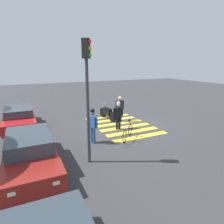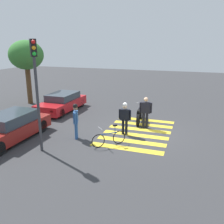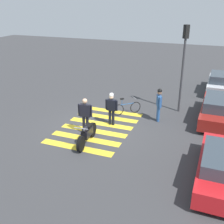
{
  "view_description": "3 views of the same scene",
  "coord_description": "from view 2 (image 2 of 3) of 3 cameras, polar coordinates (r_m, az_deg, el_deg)",
  "views": [
    {
      "loc": [
        -10.66,
        5.84,
        3.98
      ],
      "look_at": [
        0.22,
        0.62,
        0.91
      ],
      "focal_mm": 31.1,
      "sensor_mm": 36.0,
      "label": 1
    },
    {
      "loc": [
        -12.28,
        -2.77,
        4.72
      ],
      "look_at": [
        0.9,
        1.77,
        0.72
      ],
      "focal_mm": 39.46,
      "sensor_mm": 36.0,
      "label": 2
    },
    {
      "loc": [
        11.58,
        5.31,
        6.07
      ],
      "look_at": [
        0.24,
        0.9,
        1.06
      ],
      "focal_mm": 44.18,
      "sensor_mm": 36.0,
      "label": 3
    }
  ],
  "objects": [
    {
      "name": "police_motorcycle",
      "position": [
        14.94,
        6.47,
        -0.62
      ],
      "size": [
        2.14,
        0.62,
        1.06
      ],
      "color": "black",
      "rests_on": "ground_plane"
    },
    {
      "name": "street_tree_far",
      "position": [
        20.12,
        -19.26,
        12.21
      ],
      "size": [
        2.58,
        2.58,
        4.86
      ],
      "color": "brown",
      "rests_on": "ground_plane"
    },
    {
      "name": "car_red_convertible",
      "position": [
        17.68,
        -11.52,
        2.19
      ],
      "size": [
        4.31,
        1.84,
        1.24
      ],
      "color": "black",
      "rests_on": "ground_plane"
    },
    {
      "name": "ground_plane",
      "position": [
        13.45,
        5.9,
        -4.65
      ],
      "size": [
        60.0,
        60.0,
        0.0
      ],
      "primitive_type": "plane",
      "color": "#38383A"
    },
    {
      "name": "officer_on_foot",
      "position": [
        13.83,
        7.79,
        0.35
      ],
      "size": [
        0.27,
        0.7,
        1.77
      ],
      "color": "black",
      "rests_on": "ground_plane"
    },
    {
      "name": "pedestrian_bystander",
      "position": [
        12.31,
        -8.39,
        -1.54
      ],
      "size": [
        0.64,
        0.37,
        1.81
      ],
      "color": "#2D5999",
      "rests_on": "ground_plane"
    },
    {
      "name": "officer_by_motorcycle",
      "position": [
        12.76,
        2.99,
        -1.01
      ],
      "size": [
        0.23,
        0.66,
        1.73
      ],
      "color": "black",
      "rests_on": "ground_plane"
    },
    {
      "name": "crosswalk_stripes",
      "position": [
        13.45,
        5.9,
        -4.63
      ],
      "size": [
        4.95,
        3.46,
        0.01
      ],
      "color": "yellow",
      "rests_on": "ground_plane"
    },
    {
      "name": "car_maroon_wagon",
      "position": [
        13.12,
        -22.7,
        -3.38
      ],
      "size": [
        4.63,
        1.87,
        1.34
      ],
      "color": "black",
      "rests_on": "ground_plane"
    },
    {
      "name": "traffic_light_pole",
      "position": [
        10.75,
        -17.2,
        7.16
      ],
      "size": [
        0.34,
        0.34,
        4.83
      ],
      "color": "#38383D",
      "rests_on": "ground_plane"
    },
    {
      "name": "leaning_bicycle",
      "position": [
        11.57,
        -0.7,
        -6.1
      ],
      "size": [
        1.24,
        1.26,
        0.99
      ],
      "color": "black",
      "rests_on": "ground_plane"
    }
  ]
}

